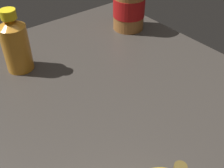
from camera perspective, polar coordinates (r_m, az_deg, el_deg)
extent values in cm
cube|color=#38332D|center=(60.55, 1.57, -3.36)|extent=(80.18, 62.13, 3.84)
cylinder|color=#9E602D|center=(82.31, 3.48, 15.17)|extent=(8.90, 8.90, 11.98)
cylinder|color=#B71414|center=(82.08, 3.50, 15.55)|extent=(9.07, 9.07, 5.39)
cylinder|color=orange|center=(67.44, -19.00, 6.92)|extent=(6.17, 6.17, 10.88)
cone|color=orange|center=(64.56, -20.17, 11.73)|extent=(6.17, 6.17, 1.88)
cylinder|color=yellow|center=(63.78, -20.56, 13.27)|extent=(3.37, 3.37, 2.00)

